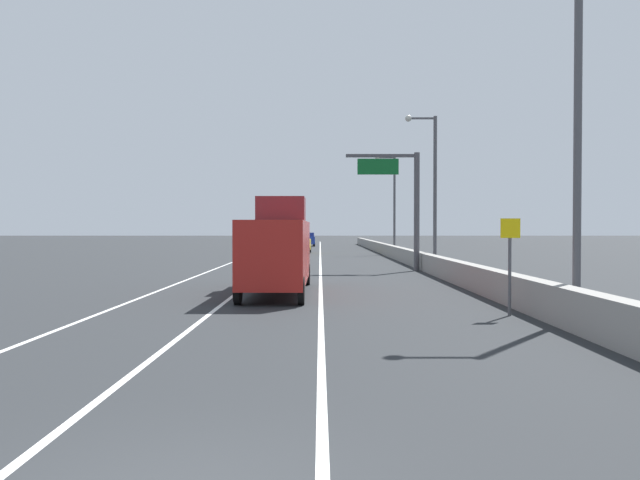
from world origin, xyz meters
TOP-DOWN VIEW (x-y plane):
  - ground_plane at (0.00, 64.00)m, footprint 320.00×320.00m
  - lane_stripe_left at (-5.50, 55.00)m, footprint 0.16×130.00m
  - lane_stripe_center at (-2.00, 55.00)m, footprint 0.16×130.00m
  - lane_stripe_right at (1.50, 55.00)m, footprint 0.16×130.00m
  - jersey_barrier_right at (8.21, 40.00)m, footprint 0.60×120.00m
  - overhead_sign_gantry at (6.87, 32.98)m, footprint 4.68×0.36m
  - speed_advisory_sign at (7.31, 12.82)m, footprint 0.60×0.11m
  - lamp_post_right_near at (8.91, 12.33)m, footprint 2.14×0.44m
  - lamp_post_right_second at (8.91, 35.10)m, footprint 2.14×0.44m
  - lamp_post_right_third at (8.95, 57.87)m, footprint 2.14×0.44m
  - car_black_0 at (-3.70, 72.35)m, footprint 1.87×4.28m
  - car_blue_1 at (-0.29, 87.31)m, footprint 2.06×4.69m
  - car_yellow_2 at (-0.48, 61.06)m, footprint 1.92×4.66m
  - car_silver_3 at (-0.66, 45.71)m, footprint 1.90×4.82m
  - car_white_4 at (-6.42, 90.91)m, footprint 1.94×4.48m
  - box_truck at (-0.27, 19.55)m, footprint 2.54×9.09m

SIDE VIEW (x-z plane):
  - ground_plane at x=0.00m, z-range 0.00..0.00m
  - lane_stripe_left at x=-5.50m, z-range 0.00..0.00m
  - lane_stripe_center at x=-2.00m, z-range 0.00..0.00m
  - lane_stripe_right at x=1.50m, z-range 0.00..0.00m
  - jersey_barrier_right at x=8.21m, z-range 0.00..1.10m
  - car_white_4 at x=-6.42m, z-range -0.01..1.99m
  - car_black_0 at x=-3.70m, z-range -0.01..2.00m
  - car_silver_3 at x=-0.66m, z-range 0.00..2.03m
  - car_blue_1 at x=-0.29m, z-range 0.00..2.06m
  - car_yellow_2 at x=-0.48m, z-range -0.01..2.12m
  - speed_advisory_sign at x=7.31m, z-range 0.26..3.26m
  - box_truck at x=-0.27m, z-range -0.18..3.91m
  - overhead_sign_gantry at x=6.87m, z-range 0.98..8.48m
  - lamp_post_right_near at x=8.91m, z-range 0.75..11.01m
  - lamp_post_right_second at x=8.91m, z-range 0.75..11.01m
  - lamp_post_right_third at x=8.95m, z-range 0.75..11.01m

